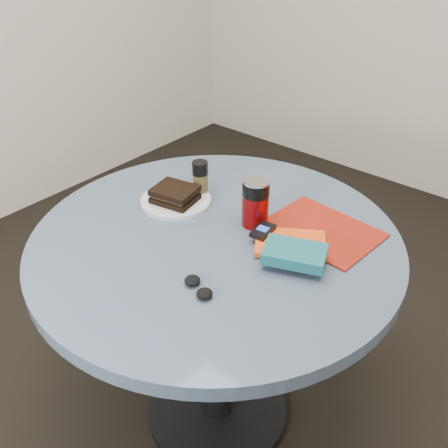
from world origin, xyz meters
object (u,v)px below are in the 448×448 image
Objects in this scene: plate at (176,201)px; novel at (295,254)px; table at (216,282)px; mp3_player at (263,231)px; soda_can at (255,202)px; magazine at (322,230)px; headphones at (198,287)px; sandwich at (175,194)px; red_book at (290,243)px; pepper_grinder at (200,178)px.

plate is 1.38× the size of novel.
mp3_player is at bearing 32.84° from table.
magazine is at bearing 28.99° from soda_can.
headphones is (0.07, -0.31, -0.06)m from soda_can.
mp3_player is at bearing -122.29° from magazine.
mp3_player is 0.79× the size of headphones.
magazine is at bearing 21.06° from sandwich.
red_book is 0.29m from headphones.
plate is at bearing 141.83° from headphones.
plate reaches higher than magazine.
mp3_player reaches higher than headphones.
red_book is (0.39, 0.03, 0.01)m from plate.
table is 0.27m from plate.
novel is 0.13m from mp3_player.
novel reaches higher than table.
pepper_grinder is 0.43m from novel.
pepper_grinder reaches higher than headphones.
table is 12.55× the size of mp3_player.
novel is 0.25m from headphones.
mp3_player is at bearing -14.08° from pepper_grinder.
sandwich is 0.91× the size of novel.
red_book is at bearing -8.97° from pepper_grinder.
soda_can is at bearing 102.67° from headphones.
table is at bearing -130.87° from magazine.
pepper_grinder is 0.37m from red_book.
novel is (0.02, -0.18, 0.03)m from magazine.
pepper_grinder is 1.08× the size of headphones.
mp3_player is (-0.08, -0.01, 0.01)m from red_book.
plate is at bearing -177.55° from mp3_player.
sandwich reaches higher than magazine.
table is at bearing -13.45° from sandwich.
table is 9.91× the size of headphones.
headphones is at bearing -37.81° from sandwich.
sandwich is 1.73× the size of mp3_player.
table is 7.16× the size of soda_can.
novel is (0.05, -0.06, 0.02)m from red_book.
headphones is at bearing -77.33° from soda_can.
headphones is at bearing -137.34° from red_book.
headphones is at bearing -87.97° from mp3_player.
red_book is 0.08m from novel.
mp3_player is (0.06, -0.04, -0.04)m from soda_can.
sandwich is 0.25m from soda_can.
soda_can is 0.21m from novel.
novel reaches higher than red_book.
magazine is at bearing 19.71° from plate.
novel is (0.19, -0.09, -0.04)m from soda_can.
red_book is at bearing 24.23° from table.
soda_can reaches higher than magazine.
plate is 2.07× the size of headphones.
sandwich reaches higher than red_book.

